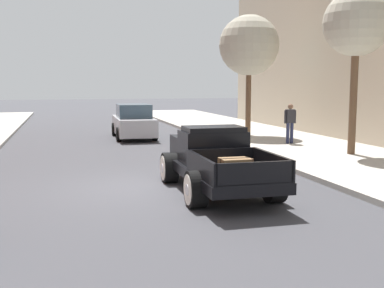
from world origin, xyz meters
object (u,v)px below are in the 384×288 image
object	(u,v)px
street_tree_second	(249,46)
pedestrian_sidewalk_right	(290,121)
hotrod_truck_black	(214,160)
car_background_silver	(134,122)
street_tree_nearest	(356,25)

from	to	relation	value
street_tree_second	pedestrian_sidewalk_right	bearing A→B (deg)	-82.56
pedestrian_sidewalk_right	street_tree_second	xyz separation A→B (m)	(-0.46, 3.51, 3.32)
street_tree_second	hotrod_truck_black	bearing A→B (deg)	-115.98
pedestrian_sidewalk_right	street_tree_second	world-z (taller)	street_tree_second
car_background_silver	street_tree_nearest	xyz separation A→B (m)	(6.56, -8.22, 3.87)
car_background_silver	street_tree_nearest	world-z (taller)	street_tree_nearest
hotrod_truck_black	car_background_silver	size ratio (longest dim) A/B	1.14
street_tree_nearest	hotrod_truck_black	bearing A→B (deg)	-150.40
hotrod_truck_black	pedestrian_sidewalk_right	bearing A→B (deg)	51.17
car_background_silver	pedestrian_sidewalk_right	distance (m)	7.63
street_tree_nearest	street_tree_second	size ratio (longest dim) A/B	1.00
pedestrian_sidewalk_right	street_tree_second	distance (m)	4.86
street_tree_nearest	car_background_silver	bearing A→B (deg)	128.61
car_background_silver	pedestrian_sidewalk_right	bearing A→B (deg)	-40.33
hotrod_truck_black	street_tree_nearest	distance (m)	8.17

